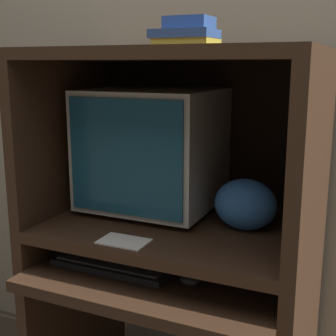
{
  "coord_description": "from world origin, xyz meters",
  "views": [
    {
      "loc": [
        0.59,
        -1.05,
        1.31
      ],
      "look_at": [
        -0.04,
        0.32,
        0.98
      ],
      "focal_mm": 50.0,
      "sensor_mm": 36.0,
      "label": 1
    }
  ],
  "objects_px": {
    "mouse": "(190,280)",
    "keyboard": "(114,264)",
    "crt_monitor": "(153,148)",
    "storage_box": "(189,33)",
    "snack_bag": "(245,204)",
    "book_stack": "(186,39)"
  },
  "relations": [
    {
      "from": "mouse",
      "to": "keyboard",
      "type": "bearing_deg",
      "value": 177.54
    },
    {
      "from": "crt_monitor",
      "to": "keyboard",
      "type": "xyz_separation_m",
      "value": [
        -0.02,
        -0.26,
        -0.34
      ]
    },
    {
      "from": "storage_box",
      "to": "crt_monitor",
      "type": "bearing_deg",
      "value": 162.96
    },
    {
      "from": "mouse",
      "to": "storage_box",
      "type": "relative_size",
      "value": 0.45
    },
    {
      "from": "keyboard",
      "to": "snack_bag",
      "type": "relative_size",
      "value": 1.99
    },
    {
      "from": "snack_bag",
      "to": "crt_monitor",
      "type": "bearing_deg",
      "value": 167.88
    },
    {
      "from": "book_stack",
      "to": "crt_monitor",
      "type": "bearing_deg",
      "value": 147.08
    },
    {
      "from": "mouse",
      "to": "snack_bag",
      "type": "xyz_separation_m",
      "value": [
        0.11,
        0.19,
        0.2
      ]
    },
    {
      "from": "crt_monitor",
      "to": "keyboard",
      "type": "height_order",
      "value": "crt_monitor"
    },
    {
      "from": "snack_bag",
      "to": "book_stack",
      "type": "relative_size",
      "value": 1.05
    },
    {
      "from": "keyboard",
      "to": "snack_bag",
      "type": "height_order",
      "value": "snack_bag"
    },
    {
      "from": "storage_box",
      "to": "snack_bag",
      "type": "bearing_deg",
      "value": -8.41
    },
    {
      "from": "mouse",
      "to": "snack_bag",
      "type": "height_order",
      "value": "snack_bag"
    },
    {
      "from": "book_stack",
      "to": "snack_bag",
      "type": "bearing_deg",
      "value": 8.34
    },
    {
      "from": "storage_box",
      "to": "book_stack",
      "type": "bearing_deg",
      "value": -78.54
    },
    {
      "from": "crt_monitor",
      "to": "mouse",
      "type": "xyz_separation_m",
      "value": [
        0.25,
        -0.27,
        -0.34
      ]
    },
    {
      "from": "crt_monitor",
      "to": "storage_box",
      "type": "xyz_separation_m",
      "value": [
        0.15,
        -0.05,
        0.39
      ]
    },
    {
      "from": "crt_monitor",
      "to": "mouse",
      "type": "relative_size",
      "value": 7.01
    },
    {
      "from": "crt_monitor",
      "to": "book_stack",
      "type": "distance_m",
      "value": 0.41
    },
    {
      "from": "keyboard",
      "to": "book_stack",
      "type": "bearing_deg",
      "value": 39.69
    },
    {
      "from": "snack_bag",
      "to": "storage_box",
      "type": "xyz_separation_m",
      "value": [
        -0.21,
        0.03,
        0.53
      ]
    },
    {
      "from": "keyboard",
      "to": "snack_bag",
      "type": "distance_m",
      "value": 0.46
    }
  ]
}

